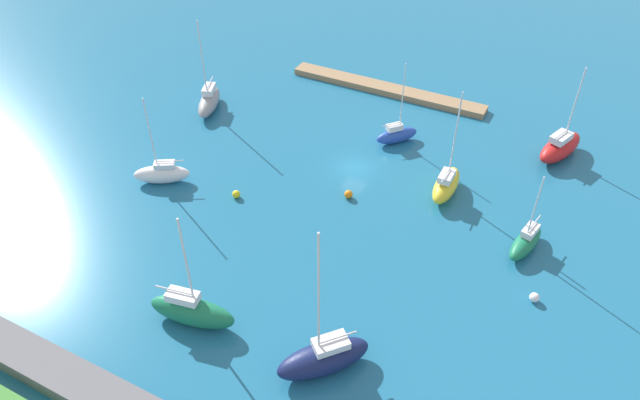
% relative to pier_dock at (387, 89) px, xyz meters
% --- Properties ---
extents(water, '(160.00, 160.00, 0.00)m').
position_rel_pier_dock_xyz_m(water, '(-3.43, 17.72, -0.39)').
color(water, '#1E668C').
rests_on(water, ground).
extents(pier_dock, '(26.75, 2.51, 0.78)m').
position_rel_pier_dock_xyz_m(pier_dock, '(0.00, 0.00, 0.00)').
color(pier_dock, '#997A56').
rests_on(pier_dock, ground).
extents(sailboat_green_inner_mooring, '(2.92, 5.92, 8.68)m').
position_rel_pier_dock_xyz_m(sailboat_green_inner_mooring, '(-22.97, 22.20, 0.59)').
color(sailboat_green_inner_mooring, '#19724C').
rests_on(sailboat_green_inner_mooring, water).
extents(sailboat_blue_along_channel, '(4.59, 4.95, 9.99)m').
position_rel_pier_dock_xyz_m(sailboat_blue_along_channel, '(-5.60, 10.73, 0.63)').
color(sailboat_blue_along_channel, '#2347B2').
rests_on(sailboat_blue_along_channel, water).
extents(sailboat_navy_far_south, '(6.84, 7.25, 14.16)m').
position_rel_pier_dock_xyz_m(sailboat_navy_far_south, '(-12.16, 42.47, 0.94)').
color(sailboat_navy_far_south, '#141E4C').
rests_on(sailboat_navy_far_south, water).
extents(sailboat_red_off_beacon, '(4.98, 7.80, 10.90)m').
position_rel_pier_dock_xyz_m(sailboat_red_off_beacon, '(-23.07, 5.12, 0.96)').
color(sailboat_red_off_beacon, red).
rests_on(sailboat_red_off_beacon, water).
extents(sailboat_yellow_west_end, '(2.19, 6.21, 11.87)m').
position_rel_pier_dock_xyz_m(sailboat_yellow_west_end, '(-13.77, 17.60, 0.88)').
color(sailboat_yellow_west_end, yellow).
rests_on(sailboat_yellow_west_end, water).
extents(sailboat_white_east_end, '(6.04, 4.63, 10.20)m').
position_rel_pier_dock_xyz_m(sailboat_white_east_end, '(13.80, 29.43, 0.73)').
color(sailboat_white_east_end, white).
rests_on(sailboat_white_east_end, water).
extents(sailboat_gray_by_breakwater, '(4.56, 7.36, 11.92)m').
position_rel_pier_dock_xyz_m(sailboat_gray_by_breakwater, '(18.28, 14.58, 0.85)').
color(sailboat_gray_by_breakwater, gray).
rests_on(sailboat_gray_by_breakwater, water).
extents(sailboat_green_lone_north, '(7.64, 3.44, 11.41)m').
position_rel_pier_dock_xyz_m(sailboat_green_lone_north, '(-0.61, 43.41, 1.03)').
color(sailboat_green_lone_north, '#19724C').
rests_on(sailboat_green_lone_north, water).
extents(mooring_buoy_orange, '(0.88, 0.88, 0.88)m').
position_rel_pier_dock_xyz_m(mooring_buoy_orange, '(-5.04, 22.77, 0.05)').
color(mooring_buoy_orange, orange).
rests_on(mooring_buoy_orange, water).
extents(mooring_buoy_white, '(0.85, 0.85, 0.85)m').
position_rel_pier_dock_xyz_m(mooring_buoy_white, '(-25.10, 28.26, 0.04)').
color(mooring_buoy_white, white).
rests_on(mooring_buoy_white, water).
extents(mooring_buoy_yellow, '(0.84, 0.84, 0.84)m').
position_rel_pier_dock_xyz_m(mooring_buoy_yellow, '(5.34, 28.07, 0.03)').
color(mooring_buoy_yellow, yellow).
rests_on(mooring_buoy_yellow, water).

